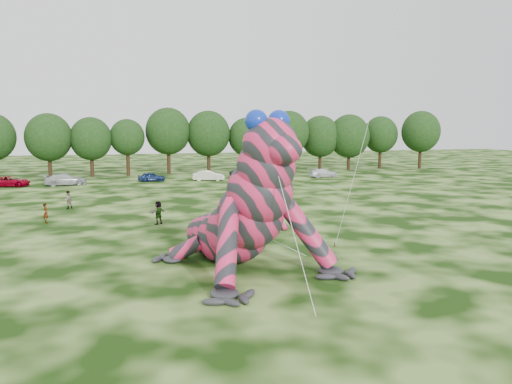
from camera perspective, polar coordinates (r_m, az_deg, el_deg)
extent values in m
plane|color=#16330A|center=(23.01, -13.57, -11.88)|extent=(240.00, 240.00, 0.00)
cylinder|color=silver|center=(30.69, 13.52, 10.57)|extent=(0.02, 0.02, 19.15)
cylinder|color=#382314|center=(32.03, 9.00, -6.01)|extent=(0.08, 0.08, 0.24)
imported|color=maroon|center=(70.01, -26.28, 1.08)|extent=(4.98, 2.79, 1.31)
imported|color=#AAAEB3|center=(68.65, -20.95, 1.33)|extent=(5.38, 2.69, 1.50)
imported|color=navy|center=(70.36, -11.86, 1.71)|extent=(3.77, 1.70, 1.26)
imported|color=silver|center=(70.00, -5.45, 1.88)|extent=(4.60, 2.29, 1.45)
imported|color=#242426|center=(73.12, -1.06, 2.13)|extent=(5.04, 2.39, 1.39)
imported|color=white|center=(75.07, 7.68, 2.17)|extent=(4.64, 2.24, 1.30)
imported|color=gray|center=(42.45, -22.89, -2.25)|extent=(0.45, 0.63, 1.59)
imported|color=gray|center=(39.50, -11.10, -2.33)|extent=(1.65, 1.44, 1.81)
imported|color=gray|center=(55.96, 0.46, 0.57)|extent=(0.99, 0.62, 1.57)
imported|color=gray|center=(49.01, -20.71, -0.85)|extent=(1.03, 0.98, 1.69)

